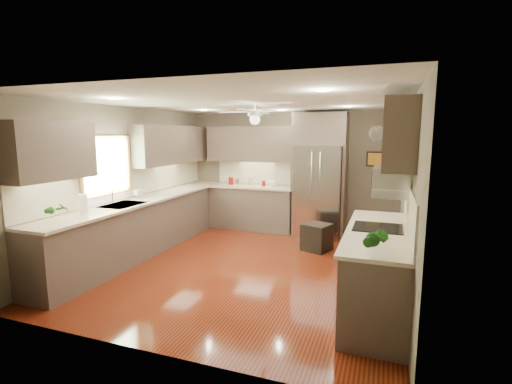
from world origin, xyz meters
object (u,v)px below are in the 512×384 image
Objects in this scene: soap_bottle at (139,192)px; canister_b at (237,182)px; potted_plant_right at (376,240)px; bowl at (271,185)px; paper_towel at (83,204)px; canister_c at (251,181)px; canister_a at (231,181)px; microwave at (391,182)px; potted_plant_left at (57,209)px; refrigerator at (319,177)px; canister_d at (264,183)px; stool at (317,237)px.

canister_b is at bearing 64.77° from soap_bottle.
canister_b is at bearing 127.21° from potted_plant_right.
soap_bottle is 0.85× the size of bowl.
canister_b is 0.66× the size of soap_bottle.
canister_c is at bearing 71.28° from paper_towel.
canister_a is 2.26m from soap_bottle.
canister_c is 1.00× the size of soap_bottle.
microwave is (3.27, -2.74, 0.46)m from canister_a.
bowl is (1.62, 3.94, -0.13)m from potted_plant_left.
potted_plant_left is 3.86m from potted_plant_right.
soap_bottle is 0.08× the size of refrigerator.
canister_a reaches higher than bowl.
canister_d is 0.58× the size of soap_bottle.
canister_a is 0.92m from bowl.
canister_d is (0.59, 0.02, -0.01)m from canister_b.
paper_towel is at bearing 172.54° from potted_plant_right.
microwave is (0.11, 1.22, 0.39)m from potted_plant_right.
soap_bottle is 0.64× the size of potted_plant_right.
canister_d is at bearing 0.48° from canister_a.
microwave is 1.86× the size of paper_towel.
bowl is 3.86m from paper_towel.
potted_plant_right is at bearing -25.06° from soap_bottle.
refrigerator is 1.41m from stool.
stool is 1.88× the size of paper_towel.
stool is (-1.16, 1.68, -1.24)m from microwave.
soap_bottle is 1.81m from potted_plant_left.
potted_plant_right is 1.29m from microwave.
canister_a is at bearing 78.11° from paper_towel.
soap_bottle is (-0.82, -2.10, 0.02)m from canister_a.
refrigerator is at bearing -3.01° from canister_c.
potted_plant_right is at bearing -58.78° from canister_d.
microwave is at bearing -49.78° from bowl.
microwave reaches higher than canister_a.
potted_plant_right is 0.12× the size of refrigerator.
canister_a is 1.95m from refrigerator.
canister_b is 0.44× the size of paper_towel.
microwave is at bearing 10.09° from paper_towel.
paper_towel is at bearing 93.24° from potted_plant_left.
potted_plant_right reaches higher than paper_towel.
bowl is (0.16, 0.03, -0.03)m from canister_d.
potted_plant_right is at bearing -7.46° from paper_towel.
soap_bottle is 3.46m from refrigerator.
potted_plant_left reaches higher than canister_a.
canister_b is 0.59m from canister_d.
soap_bottle is (-0.98, -2.09, 0.03)m from canister_b.
potted_plant_left is at bearing -86.16° from soap_bottle.
refrigerator is (1.94, -0.04, 0.17)m from canister_a.
potted_plant_left is 4.26m from bowl.
stool is (0.16, -1.03, -0.95)m from refrigerator.
potted_plant_left is at bearing -134.70° from stool.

